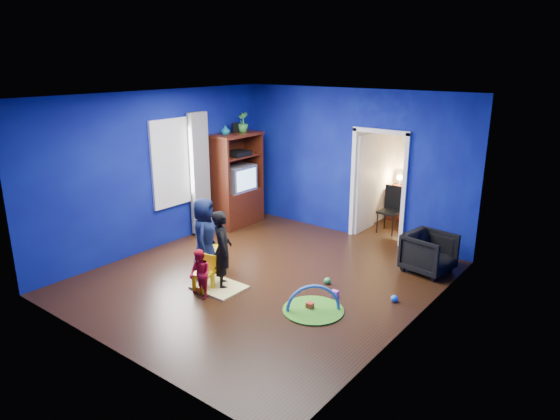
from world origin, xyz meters
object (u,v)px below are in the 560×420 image
Objects in this scene: tv_armoire at (237,180)px; kid_chair at (203,275)px; armchair at (429,253)px; child_black at (222,249)px; child_navy at (204,237)px; hopper_ball at (214,257)px; vase at (225,130)px; crt_tv at (238,178)px; toddler_red at (200,274)px; play_mat at (313,310)px; study_desk at (409,204)px; folding_chair at (389,211)px.

tv_armoire reaches higher than kid_chair.
child_black is (-2.32, -2.50, 0.28)m from armchair.
child_navy is 0.51m from hopper_ball.
child_navy reaches higher than kid_chair.
vase reaches higher than crt_tv.
armchair is 3.87× the size of vase.
armchair is at bearing 1.04° from tv_armoire.
crt_tv is at bearing 136.08° from toddler_red.
hopper_ball is (-0.61, 0.90, -0.16)m from toddler_red.
kid_chair is 1.80m from play_mat.
tv_armoire is at bearing 90.00° from vase.
vase reaches higher than play_mat.
armchair is 3.72m from child_navy.
toddler_red is at bearing -64.42° from kid_chair.
armchair is 3.60m from hopper_ball.
tv_armoire is at bearing 111.80° from kid_chair.
crt_tv reaches higher than hopper_ball.
folding_chair reaches higher than study_desk.
study_desk reaches higher than armchair.
crt_tv reaches higher than folding_chair.
child_navy is at bearing -111.12° from folding_chair.
tv_armoire is at bearing 136.64° from toddler_red.
tv_armoire reaches higher than child_black.
hopper_ball is at bearing 8.82° from child_black.
armchair is 4.24m from crt_tv.
toddler_red is at bearing -55.76° from hopper_ball.
play_mat is 0.99× the size of study_desk.
tv_armoire is 2.52m from hopper_ball.
vase is at bearing 114.94° from kid_chair.
hopper_ball is at bearing -22.79° from child_navy.
study_desk is 0.96× the size of folding_chair.
vase is at bearing 0.52° from child_navy.
hopper_ball is 0.85× the size of kid_chair.
tv_armoire is 2.25× the size of play_mat.
child_black is 0.49m from kid_chair.
hopper_ball is (1.31, -1.72, -1.84)m from vase.
child_black is 3.09m from crt_tv.
armchair is at bearing -44.99° from folding_chair.
play_mat is at bearing -5.63° from hopper_ball.
crt_tv reaches higher than toddler_red.
crt_tv reaches higher than study_desk.
folding_chair is at bearing 64.80° from kid_chair.
crt_tv is at bearing 147.04° from play_mat.
child_navy is at bearing -55.38° from vase.
hopper_ball is at bearing 174.37° from play_mat.
study_desk is at bearing -51.21° from child_navy.
crt_tv is at bearing -9.58° from child_black.
hopper_ball is (-0.60, 0.41, -0.40)m from child_black.
folding_chair is at bearing 91.83° from toddler_red.
child_navy is 0.73m from kid_chair.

